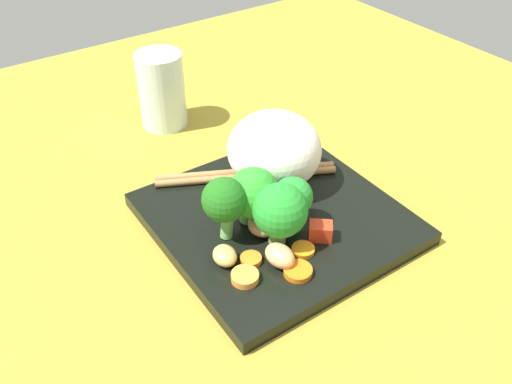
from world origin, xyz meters
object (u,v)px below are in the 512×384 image
carrot_slice_1 (298,271)px  drinking_glass (162,90)px  square_plate (276,218)px  broccoli_floret_3 (292,200)px  chopstick_pair (246,174)px  rice_mound (274,150)px

carrot_slice_1 → drinking_glass: 33.30cm
carrot_slice_1 → square_plate: bearing=156.3°
carrot_slice_1 → drinking_glass: bearing=173.9°
broccoli_floret_3 → carrot_slice_1: size_ratio=2.20×
chopstick_pair → square_plate: bearing=109.5°
square_plate → broccoli_floret_3: 4.84cm
broccoli_floret_3 → square_plate: bearing=177.6°
square_plate → chopstick_pair: bearing=172.4°
broccoli_floret_3 → drinking_glass: size_ratio=0.59×
broccoli_floret_3 → carrot_slice_1: bearing=-31.7°
rice_mound → chopstick_pair: size_ratio=0.54×
drinking_glass → chopstick_pair: bearing=2.8°
rice_mound → broccoli_floret_3: size_ratio=1.75×
broccoli_floret_3 → chopstick_pair: (-9.41, 1.03, -3.00)cm
square_plate → rice_mound: bearing=146.8°
broccoli_floret_3 → chopstick_pair: bearing=173.8°
rice_mound → chopstick_pair: 4.92cm
square_plate → drinking_glass: size_ratio=2.39×
broccoli_floret_3 → drinking_glass: 27.45cm
carrot_slice_1 → chopstick_pair: 15.57cm
broccoli_floret_3 → drinking_glass: bearing=179.7°
rice_mound → chopstick_pair: rice_mound is taller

